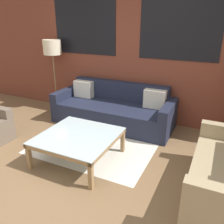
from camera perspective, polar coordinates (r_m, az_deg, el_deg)
name	(u,v)px	position (r m, az deg, el deg)	size (l,w,h in m)	color
ground_plane	(55,180)	(3.28, -13.57, -15.58)	(16.00, 16.00, 0.00)	brown
wall_back_brick	(128,48)	(4.77, 3.91, 15.06)	(8.40, 0.09, 2.80)	brown
rug	(100,141)	(4.08, -3.01, -6.94)	(1.91, 1.78, 0.00)	silver
couch_dark	(114,110)	(4.63, 0.40, 0.46)	(2.31, 0.88, 0.78)	#1E2338
coffee_table	(78,138)	(3.44, -8.13, -6.28)	(1.05, 1.05, 0.40)	silver
floor_lamp	(52,50)	(5.32, -14.15, 14.24)	(0.38, 0.38, 1.54)	olive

